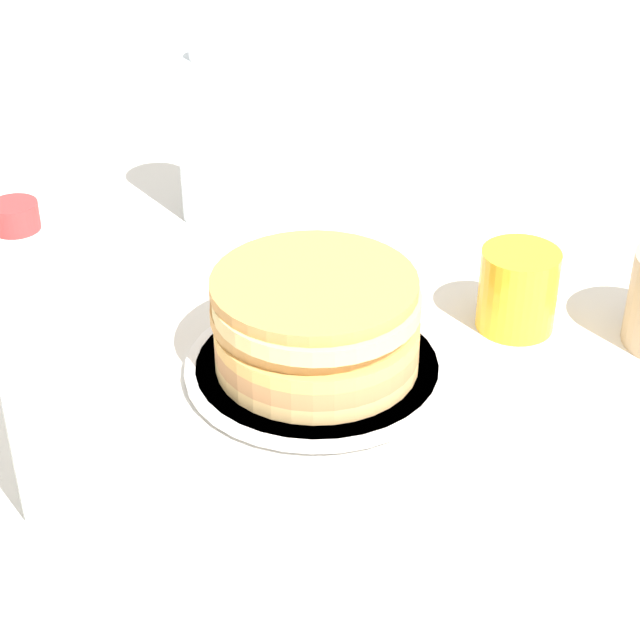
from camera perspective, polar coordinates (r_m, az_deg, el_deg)
The scene contains 6 objects.
ground_plane at distance 0.96m, azimuth -0.16°, elevation -2.91°, with size 4.00×4.00×0.00m, color silver.
plate at distance 0.96m, azimuth 0.00°, elevation -2.37°, with size 0.24×0.24×0.01m.
pancake_stack at distance 0.93m, azimuth -0.19°, elevation -0.09°, with size 0.19×0.19×0.08m.
juice_glass at distance 1.02m, azimuth 10.51°, elevation 1.60°, with size 0.07×0.07×0.08m.
water_bottle_near at distance 1.20m, azimuth -5.65°, elevation 9.64°, with size 0.07×0.07×0.20m.
water_bottle_mid at distance 0.77m, azimuth -14.58°, elevation -2.97°, with size 0.06×0.06×0.26m.
Camera 1 is at (0.73, -0.27, 0.55)m, focal length 60.00 mm.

